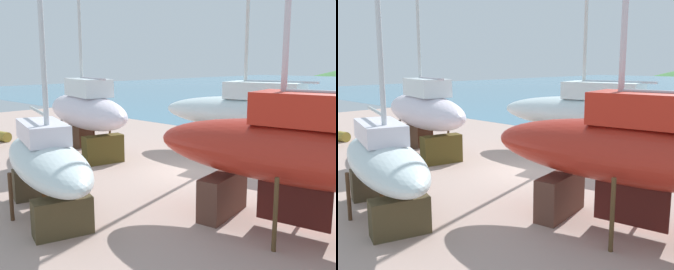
% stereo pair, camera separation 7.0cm
% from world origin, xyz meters
% --- Properties ---
extents(ground_plane, '(53.93, 53.93, 0.00)m').
position_xyz_m(ground_plane, '(0.00, -4.14, 0.00)').
color(ground_plane, tan).
extents(sailboat_large_starboard, '(10.94, 5.01, 17.75)m').
position_xyz_m(sailboat_large_starboard, '(0.24, 5.02, 2.22)').
color(sailboat_large_starboard, '#4C382D').
rests_on(sailboat_large_starboard, ground).
extents(sailboat_mid_port, '(8.37, 4.13, 12.44)m').
position_xyz_m(sailboat_mid_port, '(-5.91, -1.14, 2.31)').
color(sailboat_mid_port, '#503A2B').
rests_on(sailboat_mid_port, ground).
extents(sailboat_far_slipway, '(9.16, 4.02, 15.71)m').
position_xyz_m(sailboat_far_slipway, '(6.28, -2.69, 2.34)').
color(sailboat_far_slipway, brown).
rests_on(sailboat_far_slipway, ground).
extents(sailboat_small_center, '(7.41, 4.09, 11.86)m').
position_xyz_m(sailboat_small_center, '(-0.04, -6.77, 1.75)').
color(sailboat_small_center, '#473B24').
rests_on(sailboat_small_center, ground).
extents(barrel_tipped_left, '(0.90, 0.74, 0.62)m').
position_xyz_m(barrel_tipped_left, '(-12.61, -2.56, 0.31)').
color(barrel_tipped_left, olive).
rests_on(barrel_tipped_left, ground).
extents(barrel_ochre, '(0.70, 0.70, 0.83)m').
position_xyz_m(barrel_ochre, '(-10.99, -0.22, 0.41)').
color(barrel_ochre, '#354D66').
rests_on(barrel_ochre, ground).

